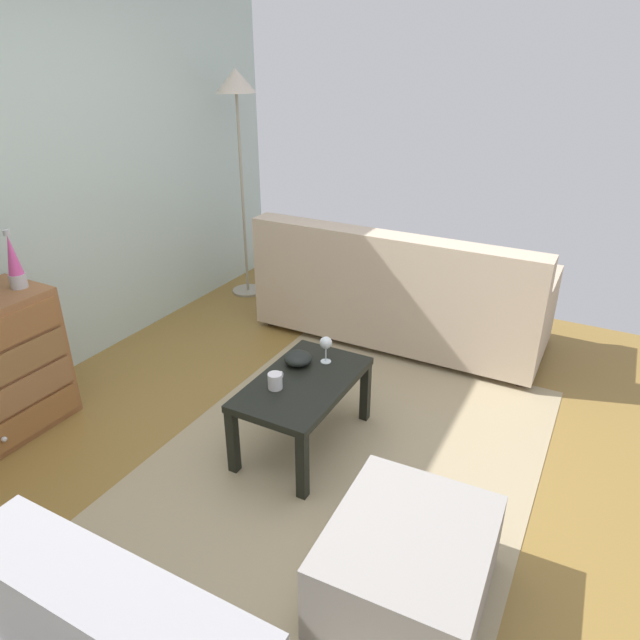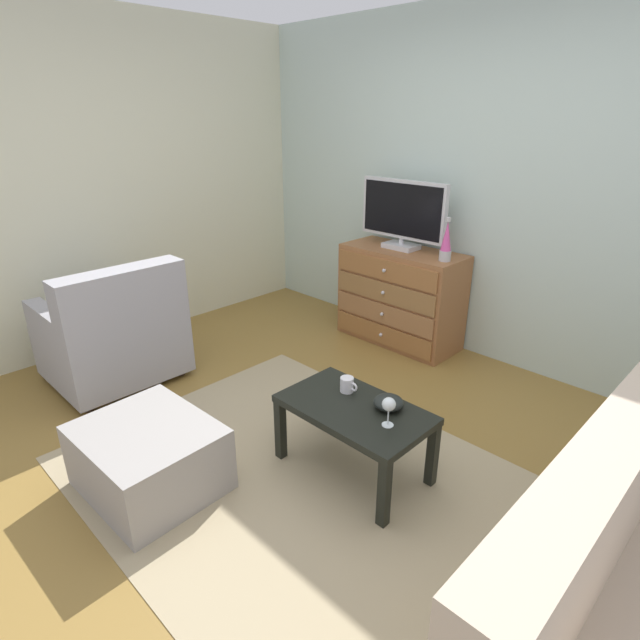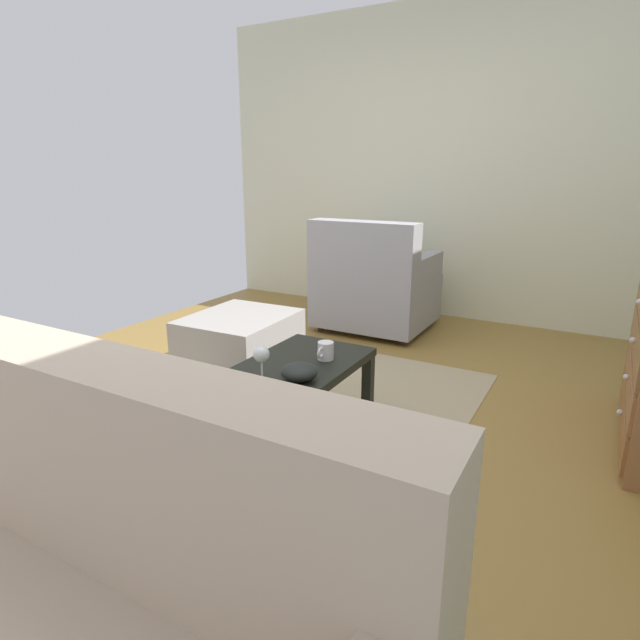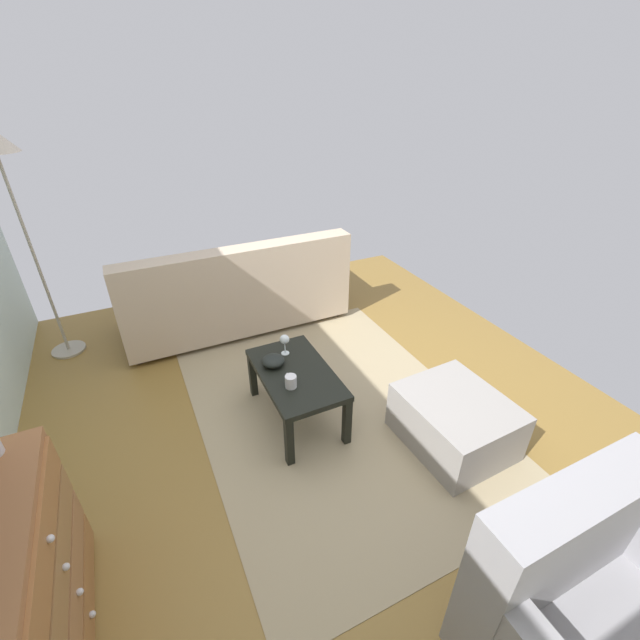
{
  "view_description": "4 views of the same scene",
  "coord_description": "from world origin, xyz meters",
  "px_view_note": "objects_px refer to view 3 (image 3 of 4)",
  "views": [
    {
      "loc": [
        -1.96,
        -1.23,
        2.01
      ],
      "look_at": [
        0.24,
        -0.05,
        0.81
      ],
      "focal_mm": 31.8,
      "sensor_mm": 36.0,
      "label": 1
    },
    {
      "loc": [
        1.76,
        -1.69,
        1.86
      ],
      "look_at": [
        -0.09,
        0.18,
        0.77
      ],
      "focal_mm": 28.36,
      "sensor_mm": 36.0,
      "label": 2
    },
    {
      "loc": [
        2.14,
        1.27,
        1.27
      ],
      "look_at": [
        0.26,
        0.2,
        0.64
      ],
      "focal_mm": 28.88,
      "sensor_mm": 36.0,
      "label": 3
    },
    {
      "loc": [
        -1.87,
        0.91,
        2.19
      ],
      "look_at": [
        0.3,
        -0.13,
        0.75
      ],
      "focal_mm": 23.57,
      "sensor_mm": 36.0,
      "label": 4
    }
  ],
  "objects_px": {
    "coffee_table": "(295,377)",
    "mug": "(325,351)",
    "ottoman": "(240,342)",
    "armchair": "(374,286)",
    "bowl_decorative": "(299,372)",
    "wine_glass": "(261,356)"
  },
  "relations": [
    {
      "from": "coffee_table",
      "to": "wine_glass",
      "type": "xyz_separation_m",
      "value": [
        0.23,
        -0.02,
        0.18
      ]
    },
    {
      "from": "mug",
      "to": "armchair",
      "type": "distance_m",
      "value": 1.87
    },
    {
      "from": "bowl_decorative",
      "to": "armchair",
      "type": "xyz_separation_m",
      "value": [
        -2.06,
        -0.56,
        -0.08
      ]
    },
    {
      "from": "wine_glass",
      "to": "bowl_decorative",
      "type": "distance_m",
      "value": 0.18
    },
    {
      "from": "coffee_table",
      "to": "mug",
      "type": "xyz_separation_m",
      "value": [
        -0.13,
        0.09,
        0.1
      ]
    },
    {
      "from": "coffee_table",
      "to": "wine_glass",
      "type": "bearing_deg",
      "value": -3.94
    },
    {
      "from": "bowl_decorative",
      "to": "armchair",
      "type": "distance_m",
      "value": 2.13
    },
    {
      "from": "armchair",
      "to": "mug",
      "type": "bearing_deg",
      "value": 16.6
    },
    {
      "from": "armchair",
      "to": "coffee_table",
      "type": "bearing_deg",
      "value": 13.04
    },
    {
      "from": "ottoman",
      "to": "mug",
      "type": "bearing_deg",
      "value": 60.04
    },
    {
      "from": "wine_glass",
      "to": "bowl_decorative",
      "type": "bearing_deg",
      "value": 126.6
    },
    {
      "from": "coffee_table",
      "to": "bowl_decorative",
      "type": "distance_m",
      "value": 0.2
    },
    {
      "from": "coffee_table",
      "to": "mug",
      "type": "bearing_deg",
      "value": 146.3
    },
    {
      "from": "mug",
      "to": "ottoman",
      "type": "distance_m",
      "value": 1.12
    },
    {
      "from": "coffee_table",
      "to": "bowl_decorative",
      "type": "height_order",
      "value": "bowl_decorative"
    },
    {
      "from": "bowl_decorative",
      "to": "coffee_table",
      "type": "bearing_deg",
      "value": -141.22
    },
    {
      "from": "coffee_table",
      "to": "ottoman",
      "type": "height_order",
      "value": "coffee_table"
    },
    {
      "from": "coffee_table",
      "to": "armchair",
      "type": "distance_m",
      "value": 1.97
    },
    {
      "from": "armchair",
      "to": "ottoman",
      "type": "distance_m",
      "value": 1.32
    },
    {
      "from": "armchair",
      "to": "ottoman",
      "type": "relative_size",
      "value": 1.3
    },
    {
      "from": "coffee_table",
      "to": "mug",
      "type": "relative_size",
      "value": 7.05
    },
    {
      "from": "wine_glass",
      "to": "mug",
      "type": "height_order",
      "value": "wine_glass"
    }
  ]
}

